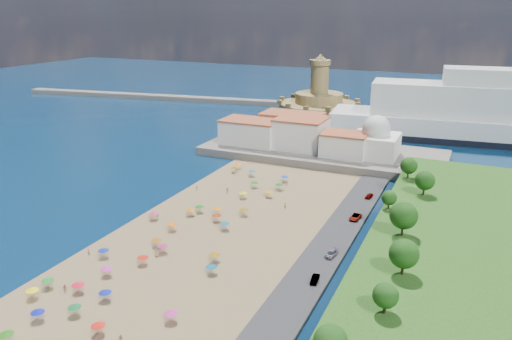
% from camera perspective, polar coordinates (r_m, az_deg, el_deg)
% --- Properties ---
extents(ground, '(700.00, 700.00, 0.00)m').
position_cam_1_polar(ground, '(132.12, -6.08, -6.16)').
color(ground, '#071938').
rests_on(ground, ground).
extents(terrace, '(90.00, 36.00, 3.00)m').
position_cam_1_polar(terrace, '(191.31, 7.57, 1.99)').
color(terrace, '#59544C').
rests_on(terrace, ground).
extents(jetty, '(18.00, 70.00, 2.40)m').
position_cam_1_polar(jetty, '(230.16, 4.88, 4.75)').
color(jetty, '#59544C').
rests_on(jetty, ground).
extents(breakwater, '(199.03, 34.77, 2.60)m').
position_cam_1_polar(breakwater, '(313.22, -9.54, 8.15)').
color(breakwater, '#59544C').
rests_on(breakwater, ground).
extents(waterfront_buildings, '(57.00, 29.00, 11.00)m').
position_cam_1_polar(waterfront_buildings, '(194.22, 4.01, 4.30)').
color(waterfront_buildings, silver).
rests_on(waterfront_buildings, terrace).
extents(domed_building, '(16.00, 16.00, 15.00)m').
position_cam_1_polar(domed_building, '(183.01, 13.48, 3.33)').
color(domed_building, silver).
rests_on(domed_building, terrace).
extents(fortress, '(40.00, 40.00, 32.40)m').
position_cam_1_polar(fortress, '(256.94, 7.17, 7.33)').
color(fortress, '#99834C').
rests_on(fortress, ground).
extents(beach_parasols, '(32.07, 112.42, 2.20)m').
position_cam_1_polar(beach_parasols, '(120.71, -9.67, -7.64)').
color(beach_parasols, gray).
rests_on(beach_parasols, beach).
extents(beachgoers, '(31.51, 94.12, 1.84)m').
position_cam_1_polar(beachgoers, '(128.79, -7.80, -6.36)').
color(beachgoers, tan).
rests_on(beachgoers, beach).
extents(parked_cars, '(2.64, 83.74, 1.36)m').
position_cam_1_polar(parked_cars, '(119.99, 9.40, -8.22)').
color(parked_cars, gray).
rests_on(parked_cars, promenade).
extents(hillside_trees, '(12.86, 106.87, 7.85)m').
position_cam_1_polar(hillside_trees, '(107.84, 15.68, -6.69)').
color(hillside_trees, '#382314').
rests_on(hillside_trees, hillside).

